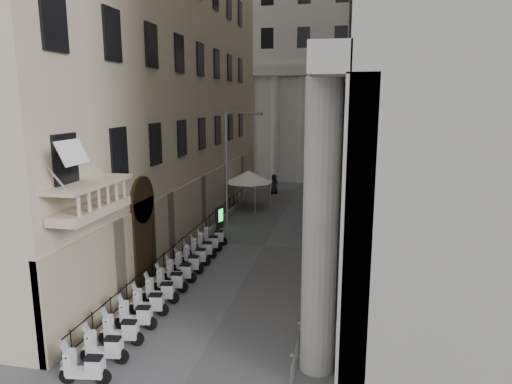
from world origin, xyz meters
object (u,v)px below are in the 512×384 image
scooter_0 (87,384)px  pedestrian_a (306,199)px  street_lamp (231,167)px  info_kiosk (219,217)px  security_tent (246,176)px  pedestrian_b (314,201)px

scooter_0 → pedestrian_a: bearing=-18.3°
scooter_0 → street_lamp: 16.49m
info_kiosk → pedestrian_a: size_ratio=0.84×
security_tent → pedestrian_b: size_ratio=2.43×
scooter_0 → security_tent: bearing=-6.7°
security_tent → street_lamp: size_ratio=0.47×
info_kiosk → pedestrian_a: pedestrian_a is taller
info_kiosk → pedestrian_b: size_ratio=0.98×
security_tent → pedestrian_a: (5.38, -0.27, -1.79)m
scooter_0 → pedestrian_a: 26.66m
scooter_0 → security_tent: security_tent is taller
pedestrian_b → scooter_0: bearing=98.9°
scooter_0 → info_kiosk: 19.14m
pedestrian_a → info_kiosk: bearing=68.2°
street_lamp → info_kiosk: street_lamp is taller
scooter_0 → pedestrian_b: bearing=-20.0°
security_tent → pedestrian_b: (6.11, -0.58, -1.93)m
security_tent → street_lamp: (1.42, -10.82, 2.37)m
security_tent → pedestrian_a: 5.68m
scooter_0 → pedestrian_b: size_ratio=0.90×
scooter_0 → security_tent: 26.60m
security_tent → pedestrian_b: bearing=-5.4°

